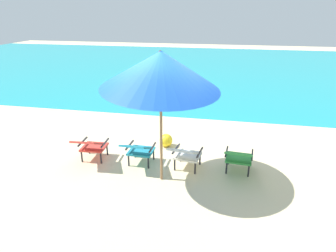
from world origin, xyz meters
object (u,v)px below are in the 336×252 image
(lounge_chair_far_left, at_px, (91,145))
(beach_umbrella_center, at_px, (161,70))
(lounge_chair_near_left, at_px, (138,149))
(beach_ball, at_px, (166,140))
(lounge_chair_far_right, at_px, (239,157))
(lounge_chair_near_right, at_px, (186,154))

(lounge_chair_far_left, xyz_separation_m, beach_umbrella_center, (1.67, -0.40, 1.78))
(lounge_chair_near_left, bearing_deg, beach_ball, 72.05)
(lounge_chair_near_left, distance_m, lounge_chair_far_right, 2.08)
(beach_ball, bearing_deg, lounge_chair_far_right, -30.98)
(lounge_chair_near_left, relative_size, beach_ball, 2.76)
(lounge_chair_near_left, xyz_separation_m, beach_ball, (0.36, 1.11, -0.24))
(lounge_chair_far_left, height_order, lounge_chair_far_right, same)
(lounge_chair_far_left, height_order, beach_ball, lounge_chair_far_left)
(lounge_chair_far_left, bearing_deg, lounge_chair_near_right, 0.24)
(beach_ball, bearing_deg, lounge_chair_far_left, -141.91)
(lounge_chair_far_right, relative_size, beach_ball, 2.85)
(lounge_chair_near_left, bearing_deg, lounge_chair_far_left, -179.19)
(lounge_chair_near_right, relative_size, beach_ball, 2.92)
(lounge_chair_far_left, xyz_separation_m, lounge_chair_near_right, (2.08, 0.01, 0.00))
(beach_umbrella_center, distance_m, beach_ball, 2.54)
(lounge_chair_near_right, distance_m, beach_ball, 1.31)
(lounge_chair_far_right, bearing_deg, lounge_chair_far_left, -178.22)
(lounge_chair_near_left, bearing_deg, lounge_chair_near_right, -0.36)
(lounge_chair_far_right, relative_size, beach_umbrella_center, 0.30)
(lounge_chair_near_left, height_order, beach_ball, lounge_chair_near_left)
(lounge_chair_far_right, height_order, beach_ball, lounge_chair_far_right)
(lounge_chair_far_left, xyz_separation_m, lounge_chair_far_right, (3.15, 0.10, 0.00))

